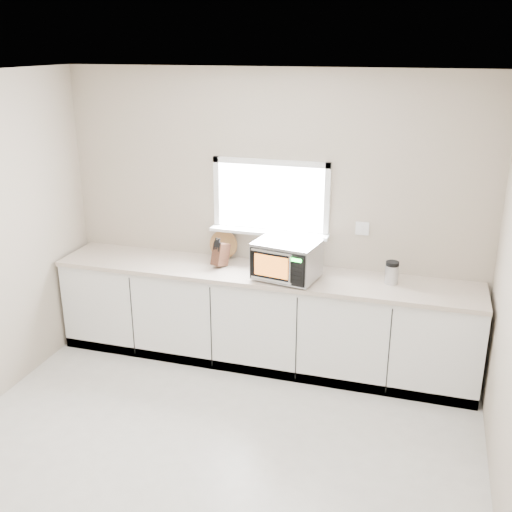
% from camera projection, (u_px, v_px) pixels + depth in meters
% --- Properties ---
extents(ground, '(4.00, 4.00, 0.00)m').
position_uv_depth(ground, '(196.00, 475.00, 4.25)').
color(ground, beige).
rests_on(ground, ground).
extents(back_wall, '(4.00, 0.17, 2.70)m').
position_uv_depth(back_wall, '(271.00, 216.00, 5.59)').
color(back_wall, '#B4A28F').
rests_on(back_wall, ground).
extents(cabinets, '(3.92, 0.60, 0.88)m').
position_uv_depth(cabinets, '(262.00, 319.00, 5.63)').
color(cabinets, white).
rests_on(cabinets, ground).
extents(countertop, '(3.92, 0.64, 0.04)m').
position_uv_depth(countertop, '(262.00, 274.00, 5.47)').
color(countertop, '#C5B0A2').
rests_on(countertop, cabinets).
extents(microwave, '(0.60, 0.51, 0.34)m').
position_uv_depth(microwave, '(287.00, 259.00, 5.24)').
color(microwave, black).
rests_on(microwave, countertop).
extents(knife_block, '(0.15, 0.22, 0.29)m').
position_uv_depth(knife_block, '(221.00, 254.00, 5.55)').
color(knife_block, '#472819').
rests_on(knife_block, countertop).
extents(cutting_board, '(0.28, 0.07, 0.28)m').
position_uv_depth(cutting_board, '(223.00, 245.00, 5.76)').
color(cutting_board, '#A68240').
rests_on(cutting_board, countertop).
extents(coffee_grinder, '(0.14, 0.14, 0.20)m').
position_uv_depth(coffee_grinder, '(392.00, 272.00, 5.17)').
color(coffee_grinder, '#AEB0B5').
rests_on(coffee_grinder, countertop).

